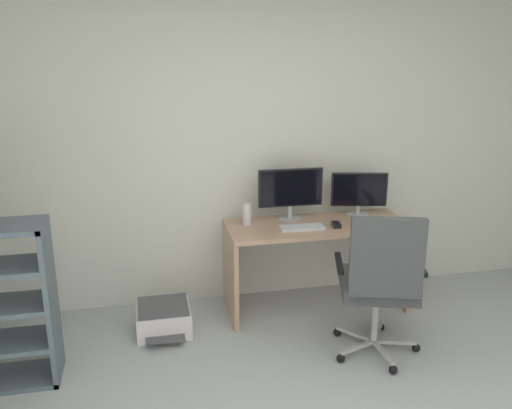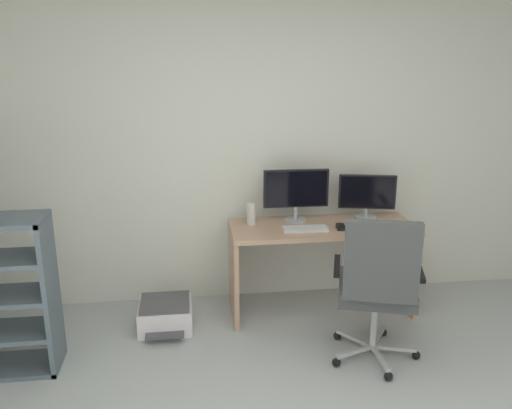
{
  "view_description": "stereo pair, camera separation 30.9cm",
  "coord_description": "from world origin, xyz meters",
  "px_view_note": "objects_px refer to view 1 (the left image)",
  "views": [
    {
      "loc": [
        -1.0,
        -1.93,
        2.08
      ],
      "look_at": [
        -0.23,
        1.62,
        1.01
      ],
      "focal_mm": 37.64,
      "sensor_mm": 36.0,
      "label": 1
    },
    {
      "loc": [
        -0.69,
        -1.98,
        2.08
      ],
      "look_at": [
        -0.23,
        1.62,
        1.01
      ],
      "focal_mm": 37.64,
      "sensor_mm": 36.0,
      "label": 2
    }
  ],
  "objects_px": {
    "keyboard": "(302,227)",
    "printer": "(164,318)",
    "desk": "(317,246)",
    "office_chair": "(381,278)",
    "monitor_main": "(291,190)",
    "monitor_secondary": "(359,191)",
    "desktop_speaker": "(247,214)",
    "computer_mouse": "(336,225)"
  },
  "relations": [
    {
      "from": "computer_mouse",
      "to": "office_chair",
      "type": "distance_m",
      "value": 0.72
    },
    {
      "from": "desk",
      "to": "keyboard",
      "type": "bearing_deg",
      "value": -149.2
    },
    {
      "from": "monitor_main",
      "to": "monitor_secondary",
      "type": "distance_m",
      "value": 0.59
    },
    {
      "from": "desk",
      "to": "desktop_speaker",
      "type": "bearing_deg",
      "value": 170.18
    },
    {
      "from": "monitor_main",
      "to": "monitor_secondary",
      "type": "xyz_separation_m",
      "value": [
        0.59,
        0.0,
        -0.05
      ]
    },
    {
      "from": "monitor_main",
      "to": "keyboard",
      "type": "distance_m",
      "value": 0.34
    },
    {
      "from": "computer_mouse",
      "to": "desk",
      "type": "bearing_deg",
      "value": 143.4
    },
    {
      "from": "computer_mouse",
      "to": "desktop_speaker",
      "type": "relative_size",
      "value": 0.59
    },
    {
      "from": "desktop_speaker",
      "to": "office_chair",
      "type": "xyz_separation_m",
      "value": [
        0.72,
        -0.91,
        -0.22
      ]
    },
    {
      "from": "desk",
      "to": "keyboard",
      "type": "height_order",
      "value": "keyboard"
    },
    {
      "from": "desk",
      "to": "office_chair",
      "type": "height_order",
      "value": "office_chair"
    },
    {
      "from": "computer_mouse",
      "to": "printer",
      "type": "bearing_deg",
      "value": -172.93
    },
    {
      "from": "desk",
      "to": "computer_mouse",
      "type": "distance_m",
      "value": 0.26
    },
    {
      "from": "desk",
      "to": "monitor_main",
      "type": "distance_m",
      "value": 0.5
    },
    {
      "from": "office_chair",
      "to": "desktop_speaker",
      "type": "bearing_deg",
      "value": 128.55
    },
    {
      "from": "keyboard",
      "to": "printer",
      "type": "bearing_deg",
      "value": -176.45
    },
    {
      "from": "keyboard",
      "to": "office_chair",
      "type": "relative_size",
      "value": 0.32
    },
    {
      "from": "desk",
      "to": "printer",
      "type": "xyz_separation_m",
      "value": [
        -1.24,
        -0.12,
        -0.43
      ]
    },
    {
      "from": "keyboard",
      "to": "desktop_speaker",
      "type": "xyz_separation_m",
      "value": [
        -0.39,
        0.19,
        0.07
      ]
    },
    {
      "from": "desktop_speaker",
      "to": "printer",
      "type": "relative_size",
      "value": 0.36
    },
    {
      "from": "monitor_secondary",
      "to": "keyboard",
      "type": "bearing_deg",
      "value": -156.9
    },
    {
      "from": "computer_mouse",
      "to": "desktop_speaker",
      "type": "xyz_separation_m",
      "value": [
        -0.67,
        0.2,
        0.07
      ]
    },
    {
      "from": "desk",
      "to": "monitor_main",
      "type": "height_order",
      "value": "monitor_main"
    },
    {
      "from": "desk",
      "to": "office_chair",
      "type": "distance_m",
      "value": 0.83
    },
    {
      "from": "desktop_speaker",
      "to": "printer",
      "type": "distance_m",
      "value": 1.02
    },
    {
      "from": "monitor_secondary",
      "to": "keyboard",
      "type": "distance_m",
      "value": 0.64
    },
    {
      "from": "keyboard",
      "to": "printer",
      "type": "relative_size",
      "value": 0.73
    },
    {
      "from": "computer_mouse",
      "to": "printer",
      "type": "distance_m",
      "value": 1.51
    },
    {
      "from": "office_chair",
      "to": "printer",
      "type": "relative_size",
      "value": 2.3
    },
    {
      "from": "keyboard",
      "to": "office_chair",
      "type": "height_order",
      "value": "office_chair"
    },
    {
      "from": "keyboard",
      "to": "printer",
      "type": "height_order",
      "value": "keyboard"
    },
    {
      "from": "desk",
      "to": "desktop_speaker",
      "type": "height_order",
      "value": "desktop_speaker"
    },
    {
      "from": "monitor_main",
      "to": "office_chair",
      "type": "bearing_deg",
      "value": -69.43
    },
    {
      "from": "desk",
      "to": "computer_mouse",
      "type": "relative_size",
      "value": 14.46
    },
    {
      "from": "desktop_speaker",
      "to": "monitor_main",
      "type": "bearing_deg",
      "value": 7.43
    },
    {
      "from": "desk",
      "to": "monitor_secondary",
      "type": "distance_m",
      "value": 0.58
    },
    {
      "from": "keyboard",
      "to": "office_chair",
      "type": "distance_m",
      "value": 0.8
    },
    {
      "from": "desktop_speaker",
      "to": "office_chair",
      "type": "relative_size",
      "value": 0.16
    },
    {
      "from": "keyboard",
      "to": "desktop_speaker",
      "type": "height_order",
      "value": "desktop_speaker"
    },
    {
      "from": "desk",
      "to": "office_chair",
      "type": "bearing_deg",
      "value": -78.09
    },
    {
      "from": "monitor_main",
      "to": "computer_mouse",
      "type": "distance_m",
      "value": 0.46
    },
    {
      "from": "monitor_main",
      "to": "computer_mouse",
      "type": "height_order",
      "value": "monitor_main"
    }
  ]
}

